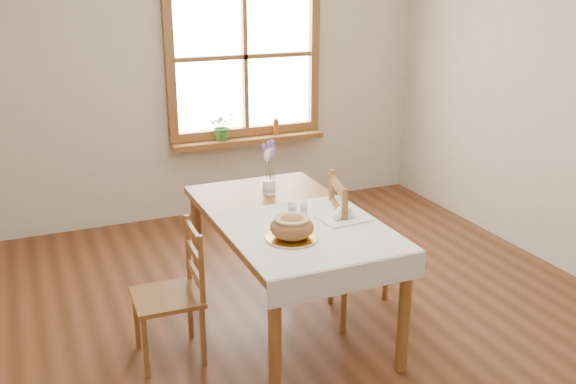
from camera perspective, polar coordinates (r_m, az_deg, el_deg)
name	(u,v)px	position (r m, az deg, el deg)	size (l,w,h in m)	color
ground	(307,345)	(4.05, 1.72, -13.44)	(5.00, 5.00, 0.00)	brown
room_walls	(310,64)	(3.45, 2.00, 11.27)	(4.60, 5.10, 2.65)	beige
window	(244,57)	(5.94, -3.89, 11.92)	(1.46, 0.08, 1.46)	#925D2D
window_sill	(249,140)	(6.02, -3.51, 4.65)	(1.46, 0.20, 0.05)	#925D2D
dining_table	(288,228)	(3.99, 0.00, -3.20)	(0.90, 1.60, 0.75)	#925D2D
table_linen	(309,231)	(3.70, 1.86, -3.53)	(0.91, 0.99, 0.01)	silver
chair_left	(167,295)	(3.80, -10.73, -8.99)	(0.38, 0.40, 0.82)	#925D2D
chair_right	(368,249)	(4.17, 7.09, -5.03)	(0.45, 0.47, 0.96)	#925D2D
bread_plate	(292,238)	(3.57, 0.35, -4.10)	(0.29, 0.29, 0.02)	white
bread_loaf	(292,225)	(3.55, 0.35, -2.98)	(0.25, 0.25, 0.14)	#926034
egg_napkin	(343,218)	(3.88, 4.93, -2.30)	(0.29, 0.24, 0.01)	silver
eggs	(343,213)	(3.87, 4.95, -1.87)	(0.22, 0.20, 0.05)	white
salt_shaker	(292,207)	(3.91, 0.38, -1.35)	(0.05, 0.05, 0.10)	white
pepper_shaker	(303,207)	(3.93, 1.38, -1.37)	(0.05, 0.05, 0.09)	white
flower_vase	(269,188)	(4.30, -1.69, 0.35)	(0.09, 0.09, 0.10)	white
lavender_bouquet	(269,160)	(4.24, -1.71, 2.82)	(0.15, 0.15, 0.29)	#745698
potted_plant	(223,129)	(5.91, -5.83, 5.59)	(0.23, 0.26, 0.20)	#36772F
amber_bottle	(276,126)	(6.09, -1.08, 5.86)	(0.06, 0.06, 0.16)	#A55D1E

